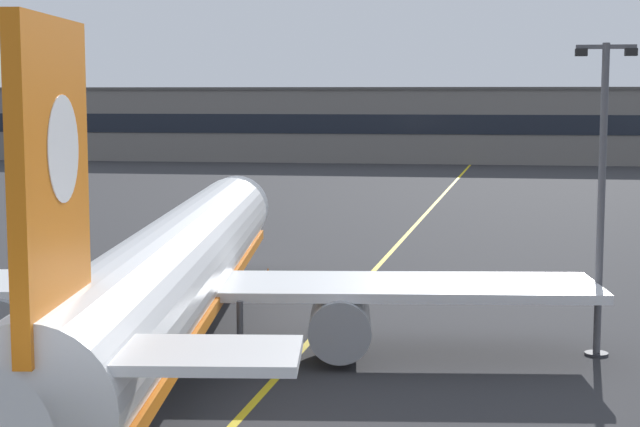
# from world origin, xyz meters

# --- Properties ---
(taxiway_centreline) EXTENTS (10.61, 179.72, 0.01)m
(taxiway_centreline) POSITION_xyz_m (0.00, 30.00, 0.00)
(taxiway_centreline) COLOR yellow
(taxiway_centreline) RESTS_ON ground
(airliner_foreground) EXTENTS (32.34, 41.49, 11.65)m
(airliner_foreground) POSITION_xyz_m (-5.51, 10.30, 3.37)
(airliner_foreground) COLOR white
(airliner_foreground) RESTS_ON ground
(apron_lamp_post) EXTENTS (2.24, 0.90, 11.88)m
(apron_lamp_post) POSITION_xyz_m (10.33, 13.04, 6.24)
(apron_lamp_post) COLOR #515156
(apron_lamp_post) RESTS_ON ground
(safety_cone_by_nose_gear) EXTENTS (0.44, 0.44, 0.55)m
(safety_cone_by_nose_gear) POSITION_xyz_m (-5.50, 27.58, 0.26)
(safety_cone_by_nose_gear) COLOR orange
(safety_cone_by_nose_gear) RESTS_ON ground
(terminal_building) EXTENTS (146.27, 12.40, 11.00)m
(terminal_building) POSITION_xyz_m (-3.53, 126.10, 5.51)
(terminal_building) COLOR slate
(terminal_building) RESTS_ON ground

